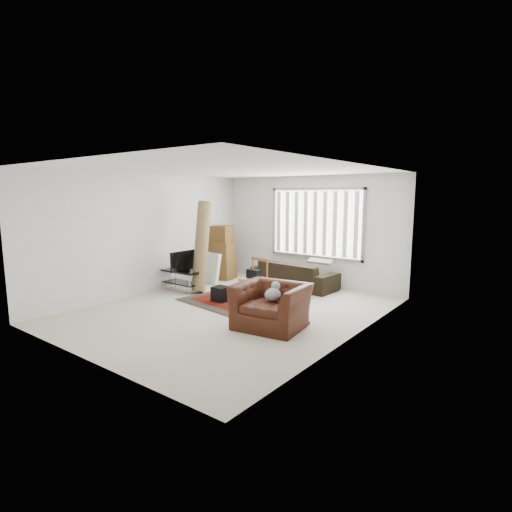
{
  "coord_description": "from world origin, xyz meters",
  "views": [
    {
      "loc": [
        4.95,
        -5.73,
        2.24
      ],
      "look_at": [
        0.28,
        0.43,
        1.05
      ],
      "focal_mm": 28.0,
      "sensor_mm": 36.0,
      "label": 1
    }
  ],
  "objects": [
    {
      "name": "moving_boxes",
      "position": [
        -2.13,
        2.12,
        0.66
      ],
      "size": [
        0.67,
        0.62,
        1.43
      ],
      "color": "brown",
      "rests_on": "ground"
    },
    {
      "name": "room",
      "position": [
        0.03,
        0.51,
        1.76
      ],
      "size": [
        6.0,
        6.02,
        2.71
      ],
      "color": "beige",
      "rests_on": "ground"
    },
    {
      "name": "tv",
      "position": [
        -1.95,
        0.51,
        0.73
      ],
      "size": [
        0.1,
        0.81,
        0.46
      ],
      "primitive_type": "imported",
      "rotation": [
        0.0,
        0.0,
        1.57
      ],
      "color": "black",
      "rests_on": "tv_stand"
    },
    {
      "name": "rolled_rug",
      "position": [
        -1.64,
        0.85,
        1.05
      ],
      "size": [
        0.7,
        0.97,
        2.11
      ],
      "primitive_type": "cylinder",
      "rotation": [
        -0.3,
        0.0,
        0.47
      ],
      "color": "brown",
      "rests_on": "ground"
    },
    {
      "name": "persian_rug",
      "position": [
        -0.34,
        0.42,
        0.01
      ],
      "size": [
        2.31,
        1.7,
        0.02
      ],
      "color": "black",
      "rests_on": "ground"
    },
    {
      "name": "tv_stand",
      "position": [
        -1.95,
        0.51,
        0.36
      ],
      "size": [
        1.0,
        0.45,
        0.5
      ],
      "color": "black",
      "rests_on": "ground"
    },
    {
      "name": "white_flatpack",
      "position": [
        -2.01,
        1.56,
        0.39
      ],
      "size": [
        0.64,
        0.34,
        0.78
      ],
      "primitive_type": "cube",
      "rotation": [
        -0.17,
        0.0,
        -0.21
      ],
      "color": "silver",
      "rests_on": "ground"
    },
    {
      "name": "subwoofer",
      "position": [
        -0.59,
        0.35,
        0.17
      ],
      "size": [
        0.31,
        0.31,
        0.31
      ],
      "primitive_type": "cube",
      "rotation": [
        0.0,
        0.0,
        0.01
      ],
      "color": "black",
      "rests_on": "persian_rug"
    },
    {
      "name": "sofa",
      "position": [
        -0.09,
        2.45,
        0.41
      ],
      "size": [
        2.2,
        1.07,
        0.82
      ],
      "primitive_type": "imported",
      "rotation": [
        0.0,
        0.0,
        3.07
      ],
      "color": "black",
      "rests_on": "ground"
    },
    {
      "name": "armchair",
      "position": [
        1.19,
        -0.35,
        0.43
      ],
      "size": [
        1.28,
        1.15,
        0.86
      ],
      "rotation": [
        0.0,
        0.0,
        0.14
      ],
      "color": "#3B170C",
      "rests_on": "ground"
    },
    {
      "name": "side_chair",
      "position": [
        -0.15,
        0.94,
        0.49
      ],
      "size": [
        0.49,
        0.49,
        0.88
      ],
      "rotation": [
        0.0,
        0.0,
        -0.04
      ],
      "color": "tan",
      "rests_on": "ground"
    }
  ]
}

